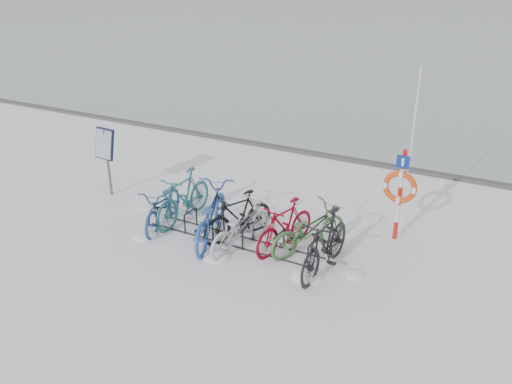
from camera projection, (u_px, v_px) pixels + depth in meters
The scene contains 14 objects.
ground at pixel (233, 241), 10.56m from camera, with size 900.00×900.00×0.00m, color white.
quay_edge at pixel (332, 157), 15.29m from camera, with size 400.00×0.25×0.10m, color #3F3F42.
bike_rack at pixel (233, 233), 10.49m from camera, with size 4.00×0.48×0.46m.
info_board at pixel (105, 148), 12.26m from camera, with size 0.60×0.27×1.75m.
lifebuoy_station at pixel (400, 187), 10.12m from camera, with size 0.70×0.22×3.62m.
bike_0 at pixel (163, 204), 11.06m from camera, with size 0.66×1.90×0.99m, color navy.
bike_1 at pixel (183, 196), 11.24m from camera, with size 0.56×1.99×1.20m, color #246A6F.
bike_2 at pixel (210, 213), 10.45m from camera, with size 0.78×2.23×1.17m, color #254A9A.
bike_3 at pixel (238, 215), 10.51m from camera, with size 0.49×1.75×1.05m, color black.
bike_4 at pixel (241, 225), 10.14m from camera, with size 0.65×1.87×0.98m, color #B7BBBF.
bike_5 at pixel (285, 224), 10.09m from camera, with size 0.50×1.76×1.06m, color maroon.
bike_6 at pixel (309, 228), 10.02m from camera, with size 0.66×1.90×1.00m, color #386535.
bike_7 at pixel (325, 242), 9.29m from camera, with size 0.56×1.99×1.20m, color black.
snow_drifts at pixel (239, 247), 10.32m from camera, with size 5.70×1.93×0.21m.
Camera 1 is at (4.86, -7.90, 5.17)m, focal length 35.00 mm.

